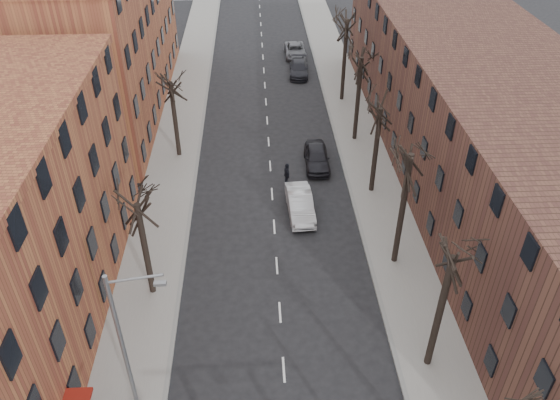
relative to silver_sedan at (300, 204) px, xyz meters
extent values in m
cube|color=gray|center=(-9.93, 9.51, -0.74)|extent=(4.00, 90.00, 0.15)
cube|color=gray|center=(6.07, 9.51, -0.74)|extent=(4.00, 90.00, 0.15)
cube|color=brown|center=(-17.93, 18.51, 6.19)|extent=(12.00, 28.00, 14.00)
cube|color=#4F3025|center=(14.07, 4.51, 4.19)|extent=(12.00, 50.00, 10.00)
cylinder|color=slate|center=(-9.13, -15.49, 3.69)|extent=(0.20, 0.20, 9.00)
cylinder|color=slate|center=(-8.03, -15.49, 7.99)|extent=(2.39, 0.12, 0.46)
cube|color=slate|center=(-7.03, -15.49, 7.69)|extent=(0.50, 0.22, 0.14)
imported|color=silver|center=(0.00, 0.00, 0.00)|extent=(1.99, 5.01, 1.62)
imported|color=black|center=(1.87, 6.36, 0.01)|extent=(2.02, 4.83, 1.64)
imported|color=black|center=(1.87, 25.10, -0.10)|extent=(2.36, 5.06, 1.43)
imported|color=slate|center=(1.87, 30.53, -0.10)|extent=(2.41, 5.13, 1.42)
imported|color=black|center=(-0.72, 3.76, 0.13)|extent=(0.70, 1.18, 1.88)
camera|label=1|loc=(-3.02, -31.40, 23.15)|focal=35.00mm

